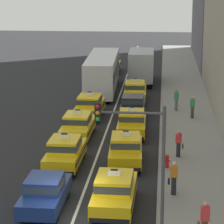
{
  "coord_description": "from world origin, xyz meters",
  "views": [
    {
      "loc": [
        3.78,
        -22.18,
        10.57
      ],
      "look_at": [
        0.36,
        14.9,
        1.3
      ],
      "focal_mm": 90.93,
      "sensor_mm": 36.0,
      "label": 1
    }
  ],
  "objects_px": {
    "taxi_left_second": "(65,152)",
    "bus_left_fifth": "(102,71)",
    "taxi_right_fifth": "(135,91)",
    "traffic_light_pole": "(139,147)",
    "taxi_right_nearest": "(114,191)",
    "taxi_right_third": "(132,122)",
    "taxi_left_fourth": "(90,106)",
    "pedestrian_near_crosswalk": "(205,221)",
    "taxi_right_second": "(126,149)",
    "pedestrian_far_corner": "(192,107)",
    "taxi_left_sixth": "(111,64)",
    "box_truck_right_sixth": "(141,65)",
    "pedestrian_by_storefront": "(174,178)",
    "sedan_right_fourth": "(133,105)",
    "sedan_left_nearest": "(45,192)",
    "fire_hydrant": "(167,161)",
    "pedestrian_mid_block": "(176,100)",
    "taxi_left_third": "(78,125)"
  },
  "relations": [
    {
      "from": "taxi_right_nearest",
      "to": "taxi_right_fifth",
      "type": "distance_m",
      "value": 22.29
    },
    {
      "from": "taxi_left_third",
      "to": "taxi_right_fifth",
      "type": "xyz_separation_m",
      "value": [
        3.14,
        11.25,
        0.0
      ]
    },
    {
      "from": "taxi_left_second",
      "to": "bus_left_fifth",
      "type": "bearing_deg",
      "value": 90.41
    },
    {
      "from": "taxi_left_second",
      "to": "pedestrian_near_crosswalk",
      "type": "height_order",
      "value": "taxi_left_second"
    },
    {
      "from": "taxi_left_fourth",
      "to": "taxi_right_second",
      "type": "relative_size",
      "value": 0.99
    },
    {
      "from": "sedan_left_nearest",
      "to": "taxi_left_fourth",
      "type": "distance_m",
      "value": 16.92
    },
    {
      "from": "pedestrian_near_crosswalk",
      "to": "pedestrian_far_corner",
      "type": "distance_m",
      "value": 19.55
    },
    {
      "from": "taxi_right_second",
      "to": "fire_hydrant",
      "type": "bearing_deg",
      "value": -21.48
    },
    {
      "from": "taxi_right_third",
      "to": "taxi_right_fifth",
      "type": "distance_m",
      "value": 10.21
    },
    {
      "from": "pedestrian_by_storefront",
      "to": "taxi_right_nearest",
      "type": "bearing_deg",
      "value": -148.87
    },
    {
      "from": "taxi_left_sixth",
      "to": "taxi_right_third",
      "type": "distance_m",
      "value": 23.98
    },
    {
      "from": "taxi_left_third",
      "to": "fire_hydrant",
      "type": "relative_size",
      "value": 6.27
    },
    {
      "from": "taxi_right_nearest",
      "to": "taxi_right_third",
      "type": "distance_m",
      "value": 12.08
    },
    {
      "from": "taxi_right_fifth",
      "to": "traffic_light_pole",
      "type": "bearing_deg",
      "value": -86.72
    },
    {
      "from": "taxi_left_fourth",
      "to": "pedestrian_near_crosswalk",
      "type": "relative_size",
      "value": 2.73
    },
    {
      "from": "sedan_right_fourth",
      "to": "fire_hydrant",
      "type": "relative_size",
      "value": 5.9
    },
    {
      "from": "taxi_left_sixth",
      "to": "taxi_right_nearest",
      "type": "relative_size",
      "value": 1.0
    },
    {
      "from": "taxi_right_second",
      "to": "traffic_light_pole",
      "type": "distance_m",
      "value": 9.49
    },
    {
      "from": "taxi_left_third",
      "to": "taxi_right_fifth",
      "type": "relative_size",
      "value": 0.99
    },
    {
      "from": "fire_hydrant",
      "to": "traffic_light_pole",
      "type": "distance_m",
      "value": 8.76
    },
    {
      "from": "taxi_left_fourth",
      "to": "box_truck_right_sixth",
      "type": "bearing_deg",
      "value": 76.26
    },
    {
      "from": "box_truck_right_sixth",
      "to": "pedestrian_near_crosswalk",
      "type": "bearing_deg",
      "value": -83.35
    },
    {
      "from": "box_truck_right_sixth",
      "to": "taxi_left_second",
      "type": "bearing_deg",
      "value": -97.46
    },
    {
      "from": "pedestrian_by_storefront",
      "to": "traffic_light_pole",
      "type": "bearing_deg",
      "value": -109.52
    },
    {
      "from": "taxi_left_second",
      "to": "pedestrian_mid_block",
      "type": "bearing_deg",
      "value": 64.21
    },
    {
      "from": "pedestrian_mid_block",
      "to": "fire_hydrant",
      "type": "height_order",
      "value": "pedestrian_mid_block"
    },
    {
      "from": "taxi_left_fourth",
      "to": "pedestrian_near_crosswalk",
      "type": "height_order",
      "value": "taxi_left_fourth"
    },
    {
      "from": "bus_left_fifth",
      "to": "pedestrian_far_corner",
      "type": "distance_m",
      "value": 12.27
    },
    {
      "from": "taxi_left_second",
      "to": "taxi_left_third",
      "type": "relative_size",
      "value": 1.0
    },
    {
      "from": "taxi_left_second",
      "to": "taxi_right_second",
      "type": "height_order",
      "value": "same"
    },
    {
      "from": "fire_hydrant",
      "to": "bus_left_fifth",
      "type": "bearing_deg",
      "value": 105.69
    },
    {
      "from": "bus_left_fifth",
      "to": "fire_hydrant",
      "type": "bearing_deg",
      "value": -74.31
    },
    {
      "from": "sedan_left_nearest",
      "to": "taxi_left_third",
      "type": "distance_m",
      "value": 11.35
    },
    {
      "from": "sedan_left_nearest",
      "to": "traffic_light_pole",
      "type": "distance_m",
      "value": 5.73
    },
    {
      "from": "pedestrian_far_corner",
      "to": "bus_left_fifth",
      "type": "bearing_deg",
      "value": 128.53
    },
    {
      "from": "bus_left_fifth",
      "to": "taxi_left_sixth",
      "type": "bearing_deg",
      "value": 90.6
    },
    {
      "from": "box_truck_right_sixth",
      "to": "fire_hydrant",
      "type": "bearing_deg",
      "value": -84.37
    },
    {
      "from": "taxi_right_third",
      "to": "pedestrian_by_storefront",
      "type": "bearing_deg",
      "value": -75.98
    },
    {
      "from": "sedan_right_fourth",
      "to": "pedestrian_far_corner",
      "type": "relative_size",
      "value": 2.61
    },
    {
      "from": "taxi_right_second",
      "to": "pedestrian_far_corner",
      "type": "xyz_separation_m",
      "value": [
        4.18,
        10.06,
        0.11
      ]
    },
    {
      "from": "taxi_right_second",
      "to": "sedan_right_fourth",
      "type": "distance_m",
      "value": 10.77
    },
    {
      "from": "taxi_left_fourth",
      "to": "sedan_right_fourth",
      "type": "bearing_deg",
      "value": 9.61
    },
    {
      "from": "taxi_right_fifth",
      "to": "traffic_light_pole",
      "type": "distance_m",
      "value": 25.08
    },
    {
      "from": "bus_left_fifth",
      "to": "taxi_right_fifth",
      "type": "height_order",
      "value": "bus_left_fifth"
    },
    {
      "from": "taxi_left_second",
      "to": "taxi_left_fourth",
      "type": "bearing_deg",
      "value": 90.36
    },
    {
      "from": "traffic_light_pole",
      "to": "taxi_left_fourth",
      "type": "bearing_deg",
      "value": 103.21
    },
    {
      "from": "taxi_left_second",
      "to": "pedestrian_near_crosswalk",
      "type": "relative_size",
      "value": 2.72
    },
    {
      "from": "pedestrian_mid_block",
      "to": "taxi_left_second",
      "type": "bearing_deg",
      "value": -115.79
    },
    {
      "from": "box_truck_right_sixth",
      "to": "pedestrian_mid_block",
      "type": "xyz_separation_m",
      "value": [
        3.15,
        -11.33,
        -0.79
      ]
    },
    {
      "from": "taxi_right_second",
      "to": "taxi_right_third",
      "type": "relative_size",
      "value": 1.01
    }
  ]
}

